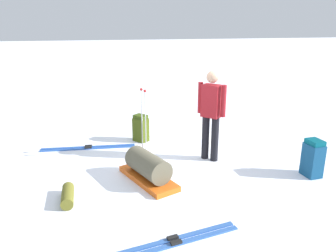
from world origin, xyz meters
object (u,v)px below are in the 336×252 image
(ski_poles_planted_near, at_px, (144,122))
(backpack_bright, at_px, (141,128))
(ski_pair_far, at_px, (88,148))
(gear_sled, at_px, (148,168))
(skier_standing, at_px, (211,111))
(backpack_large_dark, at_px, (313,158))
(ski_pair_near, at_px, (174,241))
(sleeping_mat_rolled, at_px, (68,196))

(ski_poles_planted_near, bearing_deg, backpack_bright, -3.61)
(ski_pair_far, height_order, backpack_bright, backpack_bright)
(backpack_bright, relative_size, gear_sled, 0.45)
(skier_standing, distance_m, backpack_large_dark, 1.92)
(ski_pair_far, bearing_deg, skier_standing, -114.66)
(ski_poles_planted_near, bearing_deg, gear_sled, 176.08)
(ski_poles_planted_near, bearing_deg, ski_pair_far, 52.16)
(skier_standing, height_order, ski_pair_near, skier_standing)
(backpack_large_dark, bearing_deg, ski_poles_planted_near, 64.95)
(ski_pair_near, relative_size, backpack_large_dark, 2.61)
(ski_poles_planted_near, bearing_deg, skier_standing, -100.30)
(ski_pair_near, xyz_separation_m, backpack_bright, (3.62, -0.06, 0.28))
(sleeping_mat_rolled, bearing_deg, gear_sled, -71.62)
(skier_standing, height_order, ski_poles_planted_near, skier_standing)
(backpack_bright, bearing_deg, ski_pair_far, 100.99)
(ski_pair_near, bearing_deg, skier_standing, -27.48)
(backpack_bright, bearing_deg, ski_pair_near, 179.08)
(ski_pair_far, relative_size, backpack_large_dark, 2.96)
(backpack_bright, bearing_deg, backpack_large_dark, -131.26)
(ski_pair_far, distance_m, backpack_bright, 1.19)
(gear_sled, bearing_deg, ski_poles_planted_near, -3.92)
(ski_pair_far, bearing_deg, ski_pair_near, -162.39)
(backpack_large_dark, distance_m, gear_sled, 2.80)
(skier_standing, height_order, backpack_large_dark, skier_standing)
(ski_pair_near, relative_size, backpack_bright, 2.87)
(backpack_large_dark, distance_m, ski_poles_planted_near, 3.02)
(ski_pair_near, distance_m, ski_poles_planted_near, 2.68)
(skier_standing, relative_size, ski_pair_near, 1.00)
(backpack_large_dark, distance_m, backpack_bright, 3.52)
(backpack_bright, distance_m, gear_sled, 1.95)
(skier_standing, bearing_deg, sleeping_mat_rolled, 113.04)
(backpack_large_dark, xyz_separation_m, gear_sled, (0.38, 2.77, -0.10))
(backpack_large_dark, bearing_deg, sleeping_mat_rolled, 90.59)
(backpack_large_dark, relative_size, backpack_bright, 1.10)
(ski_poles_planted_near, relative_size, gear_sled, 1.05)
(backpack_large_dark, bearing_deg, gear_sled, 82.24)
(backpack_bright, bearing_deg, ski_poles_planted_near, 176.39)
(ski_pair_near, relative_size, gear_sled, 1.30)
(skier_standing, height_order, gear_sled, skier_standing)
(backpack_large_dark, distance_m, sleeping_mat_rolled, 4.04)
(sleeping_mat_rolled, bearing_deg, backpack_bright, -30.48)
(ski_pair_far, height_order, ski_poles_planted_near, ski_poles_planted_near)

